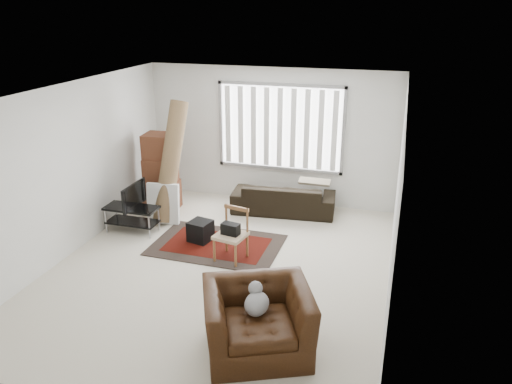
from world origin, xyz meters
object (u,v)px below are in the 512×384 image
tv_stand (132,214)px  side_chair (231,233)px  armchair (257,316)px  moving_boxes (161,175)px  sofa (284,194)px

tv_stand → side_chair: 2.08m
side_chair → armchair: (1.01, -2.01, -0.01)m
side_chair → armchair: bearing=-52.7°
tv_stand → moving_boxes: 1.16m
moving_boxes → side_chair: (1.98, -1.57, -0.24)m
moving_boxes → armchair: 4.68m
tv_stand → sofa: size_ratio=0.48×
moving_boxes → side_chair: 2.54m
sofa → side_chair: 2.14m
sofa → side_chair: size_ratio=2.34×
moving_boxes → armchair: moving_boxes is taller
side_chair → tv_stand: bearing=177.3°
tv_stand → moving_boxes: bearing=87.9°
moving_boxes → tv_stand: bearing=-92.1°
sofa → armchair: armchair is taller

